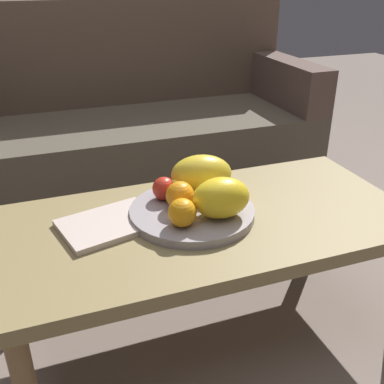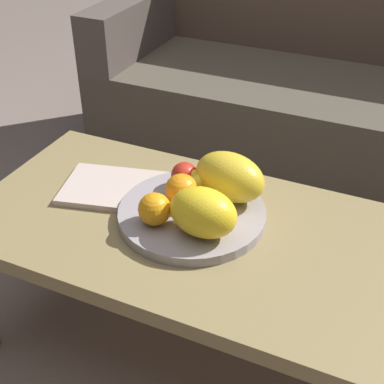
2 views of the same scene
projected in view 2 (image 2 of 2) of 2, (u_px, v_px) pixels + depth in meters
ground_plane at (203, 346)px, 1.46m from camera, size 8.00×8.00×0.00m
coffee_table at (205, 244)px, 1.25m from camera, size 1.14×0.55×0.41m
couch at (321, 96)px, 2.08m from camera, size 1.70×0.70×0.90m
fruit_bowl at (192, 214)px, 1.25m from camera, size 0.35×0.35×0.03m
melon_large_front at (230, 177)px, 1.26m from camera, size 0.20×0.15×0.12m
melon_smaller_beside at (203, 212)px, 1.15m from camera, size 0.16×0.12×0.11m
orange_front at (181, 190)px, 1.24m from camera, size 0.08×0.08×0.08m
orange_left at (155, 209)px, 1.19m from camera, size 0.08×0.08×0.08m
apple_front at (184, 176)px, 1.31m from camera, size 0.07×0.07×0.07m
banana_bunch at (205, 184)px, 1.28m from camera, size 0.17×0.15×0.06m
magazine at (113, 188)px, 1.35m from camera, size 0.29×0.23×0.02m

